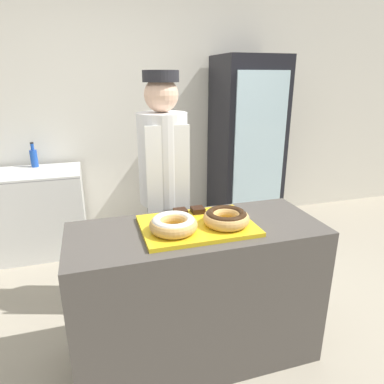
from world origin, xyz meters
The scene contains 12 objects.
ground_plane centered at (0.00, 0.00, 0.00)m, with size 14.00×14.00×0.00m, color #A89E89.
wall_back centered at (0.00, 2.13, 1.35)m, with size 8.00×0.06×2.70m.
display_counter centered at (0.00, 0.00, 0.44)m, with size 1.45×0.59×0.88m.
serving_tray centered at (0.00, 0.00, 0.90)m, with size 0.63×0.44×0.02m.
donut_light_glaze centered at (-0.15, -0.06, 0.95)m, with size 0.26×0.26×0.08m.
donut_chocolate_glaze centered at (0.15, -0.06, 0.95)m, with size 0.26×0.26×0.08m.
brownie_back_left centered at (-0.05, 0.16, 0.92)m, with size 0.08×0.08×0.03m.
brownie_back_right centered at (0.05, 0.16, 0.92)m, with size 0.08×0.08×0.03m.
baker_person centered at (-0.06, 0.59, 0.93)m, with size 0.34×0.34×1.73m.
beverage_fridge centered at (1.13, 1.75, 0.95)m, with size 0.68×0.64×1.90m.
chest_freezer centered at (-1.11, 1.76, 0.42)m, with size 0.91×0.57×0.84m.
bottle_blue centered at (-1.08, 1.95, 0.93)m, with size 0.07×0.07×0.25m.
Camera 1 is at (-0.54, -1.68, 1.70)m, focal length 32.00 mm.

